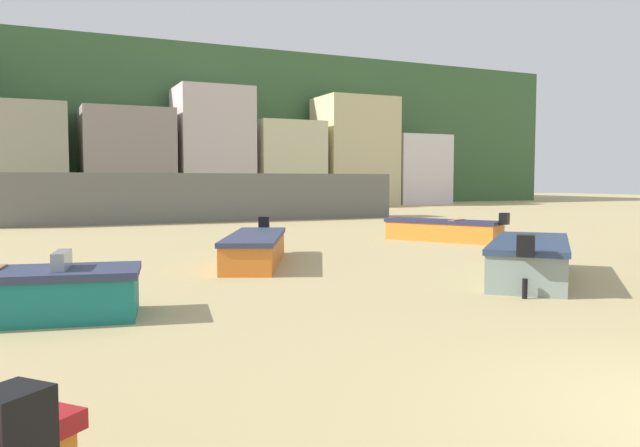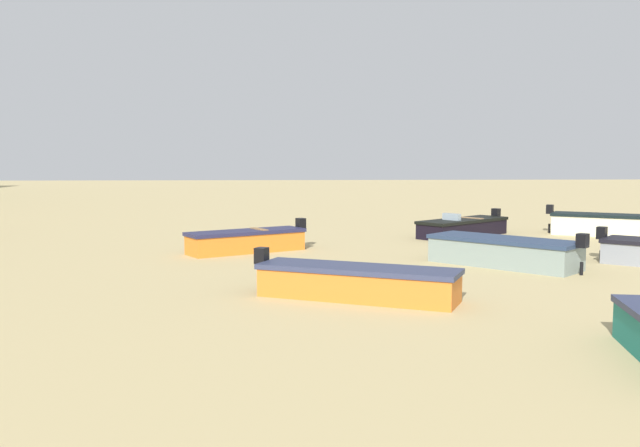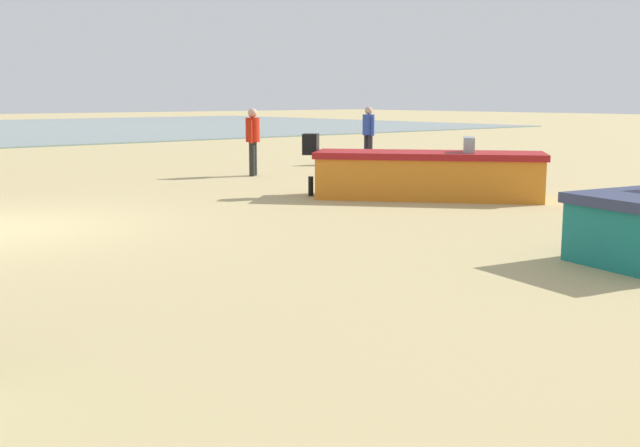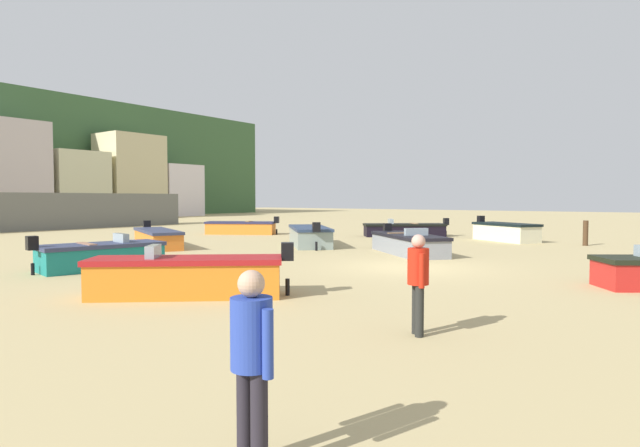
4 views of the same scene
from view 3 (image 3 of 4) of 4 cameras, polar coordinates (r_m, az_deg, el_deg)
The scene contains 3 objects.
boat_orange_4 at distance 14.59m, azimuth 7.99°, elevation 3.62°, with size 3.70×4.01×1.20m.
beach_walker_foreground at distance 18.71m, azimuth -5.00°, elevation 6.45°, with size 0.48×0.48×1.62m.
beach_walker_distant at distance 22.19m, azimuth 3.61°, elevation 6.91°, with size 0.40×0.54×1.62m.
Camera 3 is at (3.32, 11.43, 1.88)m, focal length 43.24 mm.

